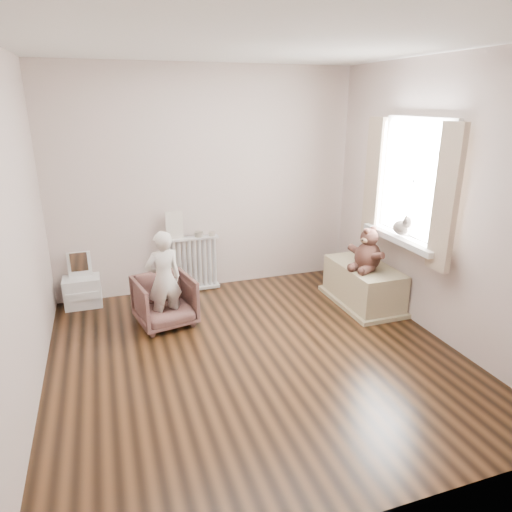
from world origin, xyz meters
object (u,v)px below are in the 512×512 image
object	(u,v)px
armchair	(165,301)
teddy_bear	(368,251)
toy_vanity	(82,283)
radiator	(192,260)
toy_bench	(363,287)
plush_cat	(402,226)
child	(164,279)

from	to	relation	value
armchair	teddy_bear	xyz separation A→B (m)	(2.16, -0.31, 0.41)
toy_vanity	radiator	bearing A→B (deg)	1.37
toy_vanity	teddy_bear	size ratio (longest dim) A/B	1.32
radiator	toy_bench	bearing A→B (deg)	-29.06
plush_cat	armchair	bearing A→B (deg)	-170.09
armchair	child	distance (m)	0.26
toy_vanity	teddy_bear	xyz separation A→B (m)	(2.97, -1.06, 0.40)
radiator	teddy_bear	distance (m)	2.05
toy_vanity	toy_bench	world-z (taller)	toy_vanity
child	plush_cat	size ratio (longest dim) A/B	3.67
radiator	toy_vanity	world-z (taller)	radiator
radiator	plush_cat	size ratio (longest dim) A/B	2.50
armchair	toy_bench	size ratio (longest dim) A/B	0.58
toy_vanity	plush_cat	distance (m)	3.51
plush_cat	teddy_bear	bearing A→B (deg)	147.75
toy_bench	plush_cat	world-z (taller)	plush_cat
radiator	armchair	size ratio (longest dim) A/B	1.19
radiator	plush_cat	bearing A→B (deg)	-35.91
toy_vanity	plush_cat	xyz separation A→B (m)	(3.16, -1.35, 0.72)
teddy_bear	child	bearing A→B (deg)	150.36
armchair	plush_cat	world-z (taller)	plush_cat
toy_bench	toy_vanity	bearing A→B (deg)	162.55
radiator	toy_bench	size ratio (longest dim) A/B	0.70
toy_vanity	toy_bench	size ratio (longest dim) A/B	0.64
radiator	toy_bench	xyz separation A→B (m)	(1.76, -0.98, -0.19)
radiator	toy_vanity	xyz separation A→B (m)	(-1.26, -0.03, -0.11)
child	toy_bench	world-z (taller)	child
armchair	toy_vanity	bearing A→B (deg)	126.03
child	teddy_bear	bearing A→B (deg)	161.70
radiator	teddy_bear	world-z (taller)	teddy_bear
radiator	armchair	xyz separation A→B (m)	(-0.44, -0.78, -0.13)
toy_vanity	plush_cat	size ratio (longest dim) A/B	2.29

